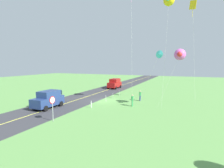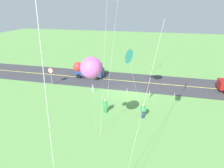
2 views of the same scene
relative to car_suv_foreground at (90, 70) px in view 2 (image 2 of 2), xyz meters
name	(u,v)px [view 2 (image 2 of 2)]	position (x,y,z in m)	size (l,w,h in m)	color
ground_plane	(130,93)	(-7.05, 4.47, -1.20)	(120.00, 120.00, 0.10)	#60994C
asphalt_road	(134,82)	(-7.05, 0.47, -1.15)	(120.00, 7.00, 0.00)	#38383D
road_centre_stripe	(134,82)	(-7.05, 0.47, -1.15)	(120.00, 0.16, 0.00)	#E5E04C
car_suv_foreground	(90,70)	(0.00, 0.00, 0.00)	(4.40, 2.12, 2.24)	navy
stop_sign	(51,73)	(4.13, 4.38, 0.65)	(0.76, 0.08, 2.56)	gray
person_adult_near	(105,106)	(-5.17, 9.88, -0.29)	(0.58, 0.22, 1.60)	#338C4C
person_adult_companion	(143,111)	(-9.09, 9.95, -0.29)	(0.58, 0.22, 1.60)	navy
kite_blue_mid	(128,56)	(-7.84, 12.85, 5.89)	(1.60, 3.48, 7.62)	silver
kite_green_far	(90,68)	(-5.84, 15.67, 5.75)	(1.90, 3.20, 7.60)	silver
fence_post_0	(174,97)	(-12.47, 5.17, -0.70)	(0.05, 0.05, 0.90)	silver
fence_post_1	(149,94)	(-9.53, 5.17, -0.70)	(0.05, 0.05, 0.90)	silver
fence_post_2	(127,92)	(-6.73, 5.17, -0.70)	(0.05, 0.05, 0.90)	silver
fence_post_3	(92,88)	(-2.15, 5.17, -0.70)	(0.05, 0.05, 0.90)	silver
fence_post_4	(93,89)	(-2.28, 5.17, -0.70)	(0.05, 0.05, 0.90)	silver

